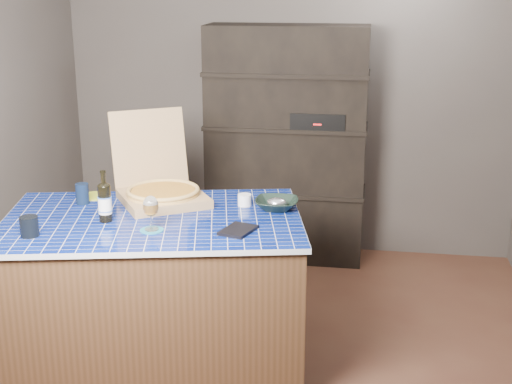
% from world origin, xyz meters
% --- Properties ---
extents(room, '(3.50, 3.50, 3.50)m').
position_xyz_m(room, '(0.00, 0.00, 1.25)').
color(room, brown).
rests_on(room, ground).
extents(shelving_unit, '(1.20, 0.41, 1.80)m').
position_xyz_m(shelving_unit, '(0.00, 1.53, 0.90)').
color(shelving_unit, black).
rests_on(shelving_unit, floor).
extents(kitchen_island, '(1.78, 1.33, 0.88)m').
position_xyz_m(kitchen_island, '(-0.52, -0.23, 0.44)').
color(kitchen_island, '#412919').
rests_on(kitchen_island, floor).
extents(pizza_box, '(0.68, 0.71, 0.49)m').
position_xyz_m(pizza_box, '(-0.55, 0.06, 0.95)').
color(pizza_box, '#926B4B').
rests_on(pizza_box, kitchen_island).
extents(mead_bottle, '(0.08, 0.08, 0.28)m').
position_xyz_m(mead_bottle, '(-0.75, -0.33, 0.99)').
color(mead_bottle, black).
rests_on(mead_bottle, kitchen_island).
extents(teal_trivet, '(0.12, 0.12, 0.01)m').
position_xyz_m(teal_trivet, '(-0.46, -0.43, 0.88)').
color(teal_trivet, '#1A6F8A').
rests_on(teal_trivet, kitchen_island).
extents(wine_glass, '(0.08, 0.08, 0.18)m').
position_xyz_m(wine_glass, '(-0.46, -0.43, 1.01)').
color(wine_glass, white).
rests_on(wine_glass, teal_trivet).
extents(tumbler, '(0.09, 0.09, 0.10)m').
position_xyz_m(tumbler, '(-1.04, -0.61, 0.93)').
color(tumbler, black).
rests_on(tumbler, kitchen_island).
extents(dvd_case, '(0.19, 0.23, 0.02)m').
position_xyz_m(dvd_case, '(-0.02, -0.38, 0.89)').
color(dvd_case, black).
rests_on(dvd_case, kitchen_island).
extents(bowl, '(0.25, 0.25, 0.06)m').
position_xyz_m(bowl, '(0.13, 0.02, 0.91)').
color(bowl, black).
rests_on(bowl, kitchen_island).
extents(foil_contents, '(0.11, 0.09, 0.05)m').
position_xyz_m(foil_contents, '(0.13, 0.02, 0.92)').
color(foil_contents, silver).
rests_on(foil_contents, bowl).
extents(white_jar, '(0.08, 0.08, 0.07)m').
position_xyz_m(white_jar, '(-0.06, 0.06, 0.91)').
color(white_jar, white).
rests_on(white_jar, kitchen_island).
extents(navy_cup, '(0.07, 0.07, 0.12)m').
position_xyz_m(navy_cup, '(-0.99, -0.05, 0.94)').
color(navy_cup, black).
rests_on(navy_cup, kitchen_island).
extents(green_trivet, '(0.18, 0.18, 0.01)m').
position_xyz_m(green_trivet, '(-0.97, 0.09, 0.88)').
color(green_trivet, '#B3C229').
rests_on(green_trivet, kitchen_island).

